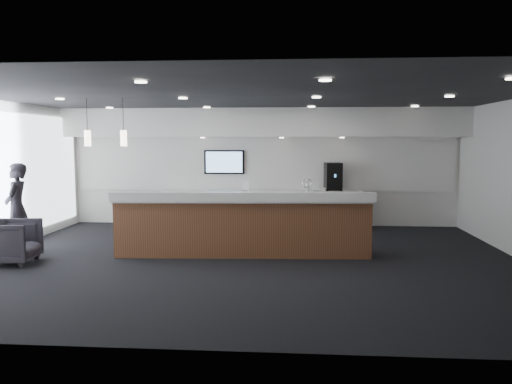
# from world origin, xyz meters

# --- Properties ---
(ground) EXTENTS (10.00, 10.00, 0.00)m
(ground) POSITION_xyz_m (0.00, 0.00, 0.00)
(ground) COLOR black
(ground) RESTS_ON ground
(ceiling) EXTENTS (10.00, 8.00, 0.02)m
(ceiling) POSITION_xyz_m (0.00, 0.00, 3.00)
(ceiling) COLOR black
(ceiling) RESTS_ON back_wall
(back_wall) EXTENTS (10.00, 0.02, 3.00)m
(back_wall) POSITION_xyz_m (0.00, 4.00, 1.50)
(back_wall) COLOR silver
(back_wall) RESTS_ON ground
(soffit_bulkhead) EXTENTS (10.00, 0.90, 0.70)m
(soffit_bulkhead) POSITION_xyz_m (0.00, 3.55, 2.65)
(soffit_bulkhead) COLOR silver
(soffit_bulkhead) RESTS_ON back_wall
(alcove_panel) EXTENTS (9.80, 0.06, 1.40)m
(alcove_panel) POSITION_xyz_m (0.00, 3.97, 1.60)
(alcove_panel) COLOR silver
(alcove_panel) RESTS_ON back_wall
(back_credenza) EXTENTS (5.06, 0.66, 0.95)m
(back_credenza) POSITION_xyz_m (-0.00, 3.64, 0.48)
(back_credenza) COLOR gray
(back_credenza) RESTS_ON ground
(wall_tv) EXTENTS (1.05, 0.08, 0.62)m
(wall_tv) POSITION_xyz_m (-1.00, 3.91, 1.65)
(wall_tv) COLOR black
(wall_tv) RESTS_ON back_wall
(pendant_left) EXTENTS (0.12, 0.12, 0.30)m
(pendant_left) POSITION_xyz_m (-2.40, 0.80, 2.25)
(pendant_left) COLOR #FFE7C6
(pendant_left) RESTS_ON ceiling
(pendant_right) EXTENTS (0.12, 0.12, 0.30)m
(pendant_right) POSITION_xyz_m (-3.10, 0.80, 2.25)
(pendant_right) COLOR #FFE7C6
(pendant_right) RESTS_ON ceiling
(ceiling_can_lights) EXTENTS (7.00, 5.00, 0.02)m
(ceiling_can_lights) POSITION_xyz_m (0.00, 0.00, 2.97)
(ceiling_can_lights) COLOR silver
(ceiling_can_lights) RESTS_ON ceiling
(service_counter) EXTENTS (4.95, 1.08, 1.49)m
(service_counter) POSITION_xyz_m (-0.16, 0.43, 0.58)
(service_counter) COLOR #59311D
(service_counter) RESTS_ON ground
(coffee_machine) EXTENTS (0.45, 0.55, 0.70)m
(coffee_machine) POSITION_xyz_m (1.80, 3.71, 1.30)
(coffee_machine) COLOR black
(coffee_machine) RESTS_ON back_credenza
(info_sign_left) EXTENTS (0.17, 0.06, 0.24)m
(info_sign_left) POSITION_xyz_m (-0.40, 3.52, 1.07)
(info_sign_left) COLOR white
(info_sign_left) RESTS_ON back_credenza
(info_sign_right) EXTENTS (0.17, 0.04, 0.22)m
(info_sign_right) POSITION_xyz_m (1.36, 3.51, 1.06)
(info_sign_right) COLOR white
(info_sign_right) RESTS_ON back_credenza
(armchair) EXTENTS (0.96, 0.94, 0.79)m
(armchair) POSITION_xyz_m (-4.25, -0.55, 0.40)
(armchair) COLOR black
(armchair) RESTS_ON ground
(lounge_guest) EXTENTS (0.54, 0.72, 1.77)m
(lounge_guest) POSITION_xyz_m (-4.60, 0.30, 0.89)
(lounge_guest) COLOR black
(lounge_guest) RESTS_ON ground
(cup_0) EXTENTS (0.09, 0.09, 0.08)m
(cup_0) POSITION_xyz_m (1.72, 3.55, 0.99)
(cup_0) COLOR white
(cup_0) RESTS_ON back_credenza
(cup_1) EXTENTS (0.12, 0.12, 0.08)m
(cup_1) POSITION_xyz_m (1.58, 3.55, 0.99)
(cup_1) COLOR white
(cup_1) RESTS_ON back_credenza
(cup_2) EXTENTS (0.11, 0.11, 0.08)m
(cup_2) POSITION_xyz_m (1.44, 3.55, 0.99)
(cup_2) COLOR white
(cup_2) RESTS_ON back_credenza
(cup_3) EXTENTS (0.12, 0.12, 0.08)m
(cup_3) POSITION_xyz_m (1.30, 3.55, 0.99)
(cup_3) COLOR white
(cup_3) RESTS_ON back_credenza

